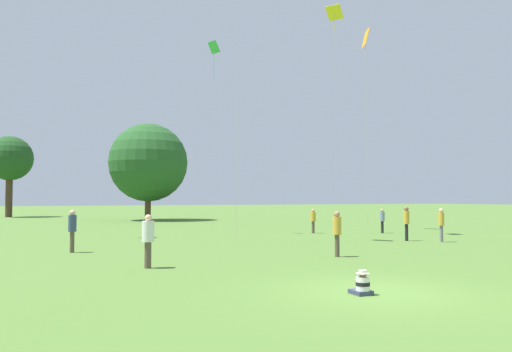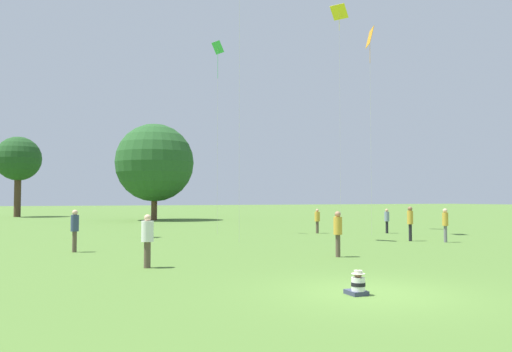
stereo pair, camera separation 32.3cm
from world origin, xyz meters
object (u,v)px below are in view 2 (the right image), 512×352
object	(u,v)px
person_standing_0	(338,229)
kite_0	(370,43)
person_standing_4	(387,219)
kite_7	(218,58)
seated_toddler	(358,285)
distant_tree_0	(155,163)
person_standing_2	(445,222)
person_standing_6	(410,220)
distant_tree_1	(18,159)
person_standing_7	(147,236)
person_standing_1	(75,227)
person_standing_5	(317,219)
kite_6	(339,19)

from	to	relation	value
person_standing_0	kite_0	distance (m)	15.82
person_standing_4	kite_7	distance (m)	14.70
seated_toddler	distant_tree_0	world-z (taller)	distant_tree_0
person_standing_2	kite_7	distance (m)	16.52
person_standing_0	person_standing_6	size ratio (longest dim) A/B	0.96
kite_7	distant_tree_1	bearing A→B (deg)	43.91
kite_0	person_standing_7	bearing A→B (deg)	7.81
person_standing_1	distant_tree_1	world-z (taller)	distant_tree_1
person_standing_7	distant_tree_0	size ratio (longest dim) A/B	0.17
person_standing_1	distant_tree_1	bearing A→B (deg)	-110.16
seated_toddler	distant_tree_1	bearing A→B (deg)	101.36
person_standing_5	distant_tree_0	size ratio (longest dim) A/B	0.16
person_standing_0	person_standing_1	xyz separation A→B (m)	(-9.01, 5.68, 0.01)
person_standing_0	person_standing_1	distance (m)	10.65
kite_6	person_standing_5	bearing A→B (deg)	137.81
person_standing_0	kite_6	world-z (taller)	kite_6
kite_6	distant_tree_0	bearing A→B (deg)	35.13
person_standing_0	person_standing_6	distance (m)	8.55
seated_toddler	person_standing_2	bearing A→B (deg)	40.87
person_standing_2	person_standing_7	xyz separation A→B (m)	(-15.54, -3.36, -0.03)
person_standing_1	kite_7	size ratio (longest dim) A/B	0.14
person_standing_1	kite_6	world-z (taller)	kite_6
distant_tree_1	person_standing_0	bearing A→B (deg)	-75.32
person_standing_4	kite_0	xyz separation A→B (m)	(-1.92, -1.04, 10.73)
seated_toddler	kite_7	distance (m)	22.60
person_standing_5	person_standing_1	bearing A→B (deg)	-131.91
person_standing_0	kite_0	xyz separation A→B (m)	(7.89, 8.67, 10.62)
person_standing_5	distant_tree_1	distance (m)	42.97
person_standing_0	person_standing_2	world-z (taller)	person_standing_0
distant_tree_0	person_standing_1	bearing A→B (deg)	-107.71
kite_7	distant_tree_1	world-z (taller)	kite_7
seated_toddler	person_standing_2	xyz separation A→B (m)	(11.99, 9.71, 0.80)
distant_tree_1	person_standing_2	bearing A→B (deg)	-65.25
person_standing_2	person_standing_4	world-z (taller)	person_standing_2
person_standing_6	kite_0	world-z (taller)	kite_0
kite_0	distant_tree_0	world-z (taller)	kite_0
person_standing_0	kite_7	size ratio (longest dim) A/B	0.14
seated_toddler	distant_tree_1	distance (m)	57.25
person_standing_5	person_standing_7	bearing A→B (deg)	-111.33
person_standing_4	person_standing_2	bearing A→B (deg)	-105.62
person_standing_7	distant_tree_1	size ratio (longest dim) A/B	0.18
person_standing_6	kite_7	distance (m)	15.16
person_standing_6	person_standing_7	bearing A→B (deg)	176.34
person_standing_0	distant_tree_1	world-z (taller)	distant_tree_1
person_standing_4	person_standing_0	bearing A→B (deg)	-138.46
kite_7	distant_tree_0	xyz separation A→B (m)	(0.48, 21.24, -5.17)
person_standing_1	person_standing_6	xyz separation A→B (m)	(16.27, -1.17, 0.04)
person_standing_4	distant_tree_1	distance (m)	46.35
person_standing_4	distant_tree_1	bearing A→B (deg)	116.62
person_standing_2	kite_7	xyz separation A→B (m)	(-8.72, 9.89, 9.96)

